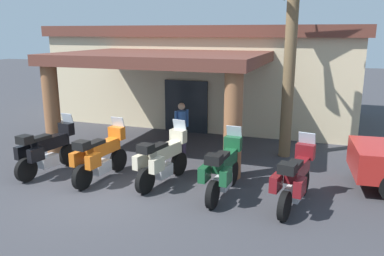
{
  "coord_description": "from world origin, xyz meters",
  "views": [
    {
      "loc": [
        5.06,
        -7.99,
        3.97
      ],
      "look_at": [
        1.55,
        2.64,
        1.2
      ],
      "focal_mm": 36.41,
      "sensor_mm": 36.0,
      "label": 1
    }
  ],
  "objects_px": {
    "motorcycle_maroon": "(295,179)",
    "palm_tree_near_portico": "(292,19)",
    "motorcycle_cream": "(162,159)",
    "pedestrian": "(182,124)",
    "motorcycle_black": "(47,150)",
    "motel_building": "(209,72)",
    "motorcycle_orange": "(100,155)",
    "motorcycle_green": "(223,169)"
  },
  "relations": [
    {
      "from": "motorcycle_maroon",
      "to": "palm_tree_near_portico",
      "type": "xyz_separation_m",
      "value": [
        -0.58,
        3.88,
        3.65
      ]
    },
    {
      "from": "motorcycle_cream",
      "to": "pedestrian",
      "type": "bearing_deg",
      "value": 21.78
    },
    {
      "from": "motorcycle_black",
      "to": "pedestrian",
      "type": "relative_size",
      "value": 1.27
    },
    {
      "from": "motorcycle_black",
      "to": "palm_tree_near_portico",
      "type": "bearing_deg",
      "value": -48.85
    },
    {
      "from": "motel_building",
      "to": "motorcycle_black",
      "type": "relative_size",
      "value": 6.14
    },
    {
      "from": "motorcycle_orange",
      "to": "motorcycle_cream",
      "type": "xyz_separation_m",
      "value": [
        1.72,
        0.25,
        0.0
      ]
    },
    {
      "from": "motorcycle_orange",
      "to": "motorcycle_cream",
      "type": "bearing_deg",
      "value": -74.19
    },
    {
      "from": "motorcycle_cream",
      "to": "palm_tree_near_portico",
      "type": "distance_m",
      "value": 5.82
    },
    {
      "from": "motel_building",
      "to": "motorcycle_cream",
      "type": "xyz_separation_m",
      "value": [
        1.17,
        -8.61,
        -1.46
      ]
    },
    {
      "from": "motorcycle_cream",
      "to": "pedestrian",
      "type": "distance_m",
      "value": 2.74
    },
    {
      "from": "motorcycle_black",
      "to": "motorcycle_cream",
      "type": "relative_size",
      "value": 1.01
    },
    {
      "from": "motorcycle_cream",
      "to": "motorcycle_green",
      "type": "distance_m",
      "value": 1.74
    },
    {
      "from": "motel_building",
      "to": "pedestrian",
      "type": "relative_size",
      "value": 7.82
    },
    {
      "from": "motorcycle_green",
      "to": "motorcycle_maroon",
      "type": "bearing_deg",
      "value": -88.96
    },
    {
      "from": "motel_building",
      "to": "motorcycle_maroon",
      "type": "relative_size",
      "value": 6.16
    },
    {
      "from": "motorcycle_black",
      "to": "palm_tree_near_portico",
      "type": "xyz_separation_m",
      "value": [
        6.31,
        3.77,
        3.65
      ]
    },
    {
      "from": "motel_building",
      "to": "motorcycle_black",
      "type": "bearing_deg",
      "value": -103.2
    },
    {
      "from": "motel_building",
      "to": "motorcycle_maroon",
      "type": "bearing_deg",
      "value": -61.57
    },
    {
      "from": "pedestrian",
      "to": "motorcycle_green",
      "type": "bearing_deg",
      "value": 163.84
    },
    {
      "from": "motorcycle_maroon",
      "to": "palm_tree_near_portico",
      "type": "relative_size",
      "value": 0.35
    },
    {
      "from": "motorcycle_cream",
      "to": "motorcycle_green",
      "type": "xyz_separation_m",
      "value": [
        1.72,
        -0.26,
        0.0
      ]
    },
    {
      "from": "motorcycle_cream",
      "to": "pedestrian",
      "type": "xyz_separation_m",
      "value": [
        -0.42,
        2.69,
        0.3
      ]
    },
    {
      "from": "motorcycle_black",
      "to": "motorcycle_green",
      "type": "distance_m",
      "value": 5.17
    },
    {
      "from": "motorcycle_black",
      "to": "motorcycle_maroon",
      "type": "bearing_deg",
      "value": -80.58
    },
    {
      "from": "motorcycle_black",
      "to": "motorcycle_maroon",
      "type": "relative_size",
      "value": 1.0
    },
    {
      "from": "motorcycle_cream",
      "to": "motorcycle_green",
      "type": "height_order",
      "value": "same"
    },
    {
      "from": "motorcycle_green",
      "to": "pedestrian",
      "type": "relative_size",
      "value": 1.28
    },
    {
      "from": "palm_tree_near_portico",
      "to": "motel_building",
      "type": "bearing_deg",
      "value": 128.37
    },
    {
      "from": "motorcycle_cream",
      "to": "palm_tree_near_portico",
      "type": "height_order",
      "value": "palm_tree_near_portico"
    },
    {
      "from": "motorcycle_black",
      "to": "motorcycle_green",
      "type": "bearing_deg",
      "value": -79.68
    },
    {
      "from": "motorcycle_orange",
      "to": "motorcycle_black",
      "type": "bearing_deg",
      "value": 98.08
    },
    {
      "from": "motorcycle_cream",
      "to": "pedestrian",
      "type": "relative_size",
      "value": 1.27
    },
    {
      "from": "motorcycle_orange",
      "to": "motorcycle_maroon",
      "type": "distance_m",
      "value": 5.17
    },
    {
      "from": "motorcycle_cream",
      "to": "pedestrian",
      "type": "height_order",
      "value": "pedestrian"
    },
    {
      "from": "motorcycle_orange",
      "to": "palm_tree_near_portico",
      "type": "bearing_deg",
      "value": -43.16
    },
    {
      "from": "motorcycle_cream",
      "to": "palm_tree_near_portico",
      "type": "relative_size",
      "value": 0.35
    },
    {
      "from": "motorcycle_maroon",
      "to": "motorcycle_green",
      "type": "bearing_deg",
      "value": 98.28
    },
    {
      "from": "pedestrian",
      "to": "palm_tree_near_portico",
      "type": "bearing_deg",
      "value": -128.13
    },
    {
      "from": "motel_building",
      "to": "motorcycle_cream",
      "type": "relative_size",
      "value": 6.18
    },
    {
      "from": "motorcycle_green",
      "to": "pedestrian",
      "type": "distance_m",
      "value": 3.66
    },
    {
      "from": "motorcycle_orange",
      "to": "motorcycle_maroon",
      "type": "relative_size",
      "value": 1.01
    },
    {
      "from": "motorcycle_maroon",
      "to": "pedestrian",
      "type": "bearing_deg",
      "value": 63.45
    }
  ]
}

